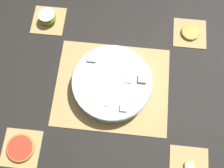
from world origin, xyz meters
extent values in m
plane|color=black|center=(0.00, 0.00, 0.00)|extent=(6.00, 6.00, 0.00)
cube|color=tan|center=(0.00, 0.00, 0.00)|extent=(0.42, 0.34, 0.01)
cube|color=#3D2D19|center=(-0.14, 0.00, 0.00)|extent=(0.01, 0.34, 0.00)
cube|color=#3D2D19|center=(-0.07, 0.00, 0.00)|extent=(0.01, 0.34, 0.00)
cube|color=#3D2D19|center=(0.00, 0.00, 0.00)|extent=(0.01, 0.34, 0.00)
cube|color=#3D2D19|center=(0.07, 0.00, 0.00)|extent=(0.01, 0.34, 0.00)
cube|color=#3D2D19|center=(0.14, 0.00, 0.00)|extent=(0.01, 0.34, 0.00)
cube|color=tan|center=(-0.29, -0.26, 0.00)|extent=(0.13, 0.13, 0.01)
cube|color=#3D2D19|center=(-0.31, -0.26, 0.00)|extent=(0.00, 0.13, 0.00)
cube|color=#3D2D19|center=(-0.27, -0.26, 0.00)|extent=(0.00, 0.13, 0.00)
cube|color=tan|center=(0.29, -0.26, 0.00)|extent=(0.13, 0.13, 0.01)
cube|color=#3D2D19|center=(0.27, -0.26, 0.00)|extent=(0.00, 0.13, 0.00)
cube|color=#3D2D19|center=(0.31, -0.26, 0.00)|extent=(0.00, 0.13, 0.00)
cube|color=tan|center=(-0.29, 0.26, 0.00)|extent=(0.13, 0.13, 0.01)
cube|color=#3D2D19|center=(-0.33, 0.26, 0.00)|extent=(0.00, 0.13, 0.00)
cube|color=#3D2D19|center=(-0.30, 0.26, 0.00)|extent=(0.00, 0.13, 0.00)
cube|color=#3D2D19|center=(-0.28, 0.26, 0.00)|extent=(0.00, 0.13, 0.00)
cube|color=#3D2D19|center=(-0.25, 0.26, 0.00)|extent=(0.00, 0.13, 0.00)
cube|color=tan|center=(0.29, 0.26, 0.00)|extent=(0.13, 0.13, 0.01)
cube|color=#3D2D19|center=(0.26, 0.26, 0.00)|extent=(0.00, 0.13, 0.00)
cube|color=#3D2D19|center=(0.29, 0.26, 0.00)|extent=(0.00, 0.13, 0.00)
cube|color=#3D2D19|center=(0.32, 0.26, 0.00)|extent=(0.00, 0.13, 0.00)
cylinder|color=silver|center=(0.00, 0.00, 0.03)|extent=(0.29, 0.29, 0.06)
torus|color=silver|center=(0.00, 0.00, 0.06)|extent=(0.29, 0.29, 0.01)
cylinder|color=#F4EABC|center=(0.03, 0.10, 0.03)|extent=(0.03, 0.03, 0.01)
cylinder|color=#F4EABC|center=(0.05, -0.07, 0.05)|extent=(0.03, 0.03, 0.01)
cylinder|color=#F4EABC|center=(-0.01, 0.07, 0.05)|extent=(0.03, 0.03, 0.01)
cylinder|color=#F4EABC|center=(0.01, -0.03, 0.02)|extent=(0.03, 0.03, 0.01)
cylinder|color=#F4EABC|center=(0.02, -0.04, 0.05)|extent=(0.02, 0.02, 0.01)
cylinder|color=#F4EABC|center=(0.02, 0.06, 0.03)|extent=(0.03, 0.03, 0.01)
cylinder|color=#F4EABC|center=(-0.07, -0.08, 0.04)|extent=(0.03, 0.03, 0.01)
cylinder|color=#F4EABC|center=(0.07, -0.02, 0.04)|extent=(0.03, 0.03, 0.01)
cylinder|color=#F4EABC|center=(0.00, -0.09, 0.04)|extent=(0.03, 0.03, 0.01)
cylinder|color=#F4EABC|center=(0.11, 0.00, 0.03)|extent=(0.02, 0.02, 0.01)
cylinder|color=#F4EABC|center=(-0.09, 0.03, 0.05)|extent=(0.03, 0.03, 0.01)
cube|color=white|center=(-0.11, -0.02, 0.06)|extent=(0.03, 0.03, 0.03)
cube|color=white|center=(-0.06, -0.01, 0.05)|extent=(0.02, 0.02, 0.02)
cube|color=white|center=(0.08, 0.02, 0.04)|extent=(0.03, 0.03, 0.03)
cube|color=white|center=(0.03, -0.08, 0.03)|extent=(0.03, 0.03, 0.03)
cube|color=white|center=(0.00, 0.02, 0.03)|extent=(0.02, 0.02, 0.02)
cube|color=white|center=(0.09, -0.05, 0.03)|extent=(0.03, 0.03, 0.03)
cube|color=white|center=(-0.02, -0.01, 0.02)|extent=(0.03, 0.03, 0.03)
cube|color=white|center=(-0.05, 0.10, 0.06)|extent=(0.02, 0.02, 0.02)
cube|color=white|center=(0.08, -0.08, 0.06)|extent=(0.03, 0.03, 0.03)
cube|color=white|center=(-0.05, 0.05, 0.02)|extent=(0.03, 0.03, 0.03)
cube|color=white|center=(-0.07, -0.03, 0.02)|extent=(0.03, 0.03, 0.03)
ellipsoid|color=orange|center=(0.00, -0.12, 0.05)|extent=(0.03, 0.01, 0.01)
ellipsoid|color=orange|center=(0.03, 0.03, 0.05)|extent=(0.03, 0.01, 0.01)
ellipsoid|color=orange|center=(0.06, 0.05, 0.02)|extent=(0.03, 0.01, 0.01)
ellipsoid|color=orange|center=(0.04, 0.00, 0.02)|extent=(0.03, 0.02, 0.01)
ellipsoid|color=orange|center=(-0.06, 0.10, 0.02)|extent=(0.04, 0.02, 0.02)
ellipsoid|color=orange|center=(0.01, 0.09, 0.06)|extent=(0.04, 0.02, 0.02)
ellipsoid|color=orange|center=(-0.05, -0.07, 0.05)|extent=(0.03, 0.02, 0.01)
ellipsoid|color=orange|center=(-0.02, 0.09, 0.05)|extent=(0.02, 0.01, 0.01)
ellipsoid|color=red|center=(-0.03, 0.11, 0.03)|extent=(0.03, 0.02, 0.02)
ellipsoid|color=#7FAD38|center=(0.29, -0.26, 0.03)|extent=(0.07, 0.07, 0.04)
cylinder|color=white|center=(0.29, -0.26, 0.04)|extent=(0.07, 0.07, 0.00)
cylinder|color=orange|center=(-0.29, -0.26, 0.01)|extent=(0.06, 0.06, 0.01)
torus|color=#F4A82D|center=(-0.29, -0.26, 0.01)|extent=(0.07, 0.07, 0.01)
cylinder|color=#F4EABC|center=(-0.29, 0.26, 0.01)|extent=(0.03, 0.03, 0.01)
torus|color=yellow|center=(-0.29, 0.26, 0.01)|extent=(0.04, 0.04, 0.01)
cylinder|color=red|center=(0.29, 0.26, 0.01)|extent=(0.09, 0.09, 0.01)
torus|color=orange|center=(0.29, 0.26, 0.01)|extent=(0.10, 0.10, 0.01)
camera|label=1|loc=(-0.03, 0.31, 0.93)|focal=42.00mm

